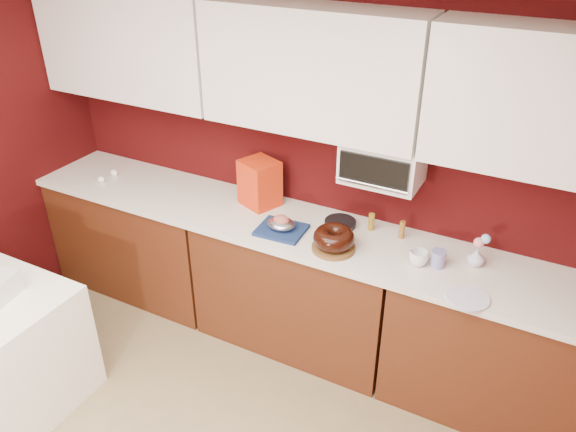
{
  "coord_description": "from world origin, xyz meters",
  "views": [
    {
      "loc": [
        1.34,
        -0.76,
        2.7
      ],
      "look_at": [
        -0.03,
        1.84,
        1.02
      ],
      "focal_mm": 35.0,
      "sensor_mm": 36.0,
      "label": 1
    }
  ],
  "objects_px": {
    "blue_jar": "(438,259)",
    "toaster_oven": "(383,161)",
    "bundt_cake": "(334,238)",
    "flower_vase": "(476,256)",
    "pandoro_box": "(260,183)",
    "foil_ham_nest": "(281,224)",
    "coffee_mug": "(419,257)"
  },
  "relations": [
    {
      "from": "pandoro_box",
      "to": "blue_jar",
      "type": "xyz_separation_m",
      "value": [
        1.24,
        -0.17,
        -0.11
      ]
    },
    {
      "from": "toaster_oven",
      "to": "pandoro_box",
      "type": "bearing_deg",
      "value": -178.63
    },
    {
      "from": "blue_jar",
      "to": "toaster_oven",
      "type": "bearing_deg",
      "value": 156.14
    },
    {
      "from": "toaster_oven",
      "to": "bundt_cake",
      "type": "bearing_deg",
      "value": -117.38
    },
    {
      "from": "toaster_oven",
      "to": "coffee_mug",
      "type": "xyz_separation_m",
      "value": [
        0.32,
        -0.22,
        -0.42
      ]
    },
    {
      "from": "blue_jar",
      "to": "flower_vase",
      "type": "bearing_deg",
      "value": 30.65
    },
    {
      "from": "pandoro_box",
      "to": "coffee_mug",
      "type": "height_order",
      "value": "pandoro_box"
    },
    {
      "from": "blue_jar",
      "to": "pandoro_box",
      "type": "bearing_deg",
      "value": 172.28
    },
    {
      "from": "blue_jar",
      "to": "flower_vase",
      "type": "height_order",
      "value": "flower_vase"
    },
    {
      "from": "coffee_mug",
      "to": "flower_vase",
      "type": "height_order",
      "value": "flower_vase"
    },
    {
      "from": "toaster_oven",
      "to": "pandoro_box",
      "type": "height_order",
      "value": "toaster_oven"
    },
    {
      "from": "coffee_mug",
      "to": "blue_jar",
      "type": "relative_size",
      "value": 1.06
    },
    {
      "from": "bundt_cake",
      "to": "foil_ham_nest",
      "type": "relative_size",
      "value": 1.39
    },
    {
      "from": "bundt_cake",
      "to": "foil_ham_nest",
      "type": "distance_m",
      "value": 0.37
    },
    {
      "from": "flower_vase",
      "to": "foil_ham_nest",
      "type": "bearing_deg",
      "value": -170.52
    },
    {
      "from": "foil_ham_nest",
      "to": "blue_jar",
      "type": "distance_m",
      "value": 0.95
    },
    {
      "from": "toaster_oven",
      "to": "coffee_mug",
      "type": "relative_size",
      "value": 4.33
    },
    {
      "from": "foil_ham_nest",
      "to": "flower_vase",
      "type": "distance_m",
      "value": 1.15
    },
    {
      "from": "coffee_mug",
      "to": "flower_vase",
      "type": "relative_size",
      "value": 0.88
    },
    {
      "from": "foil_ham_nest",
      "to": "pandoro_box",
      "type": "relative_size",
      "value": 0.56
    },
    {
      "from": "bundt_cake",
      "to": "foil_ham_nest",
      "type": "bearing_deg",
      "value": 174.47
    },
    {
      "from": "foil_ham_nest",
      "to": "coffee_mug",
      "type": "bearing_deg",
      "value": 2.99
    },
    {
      "from": "blue_jar",
      "to": "flower_vase",
      "type": "distance_m",
      "value": 0.21
    },
    {
      "from": "foil_ham_nest",
      "to": "coffee_mug",
      "type": "distance_m",
      "value": 0.85
    },
    {
      "from": "bundt_cake",
      "to": "coffee_mug",
      "type": "relative_size",
      "value": 2.33
    },
    {
      "from": "bundt_cake",
      "to": "blue_jar",
      "type": "bearing_deg",
      "value": 11.24
    },
    {
      "from": "toaster_oven",
      "to": "flower_vase",
      "type": "relative_size",
      "value": 3.83
    },
    {
      "from": "coffee_mug",
      "to": "blue_jar",
      "type": "distance_m",
      "value": 0.11
    },
    {
      "from": "foil_ham_nest",
      "to": "coffee_mug",
      "type": "xyz_separation_m",
      "value": [
        0.85,
        0.04,
        -0.0
      ]
    },
    {
      "from": "bundt_cake",
      "to": "flower_vase",
      "type": "distance_m",
      "value": 0.8
    },
    {
      "from": "pandoro_box",
      "to": "blue_jar",
      "type": "distance_m",
      "value": 1.26
    },
    {
      "from": "flower_vase",
      "to": "coffee_mug",
      "type": "bearing_deg",
      "value": -152.97
    }
  ]
}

